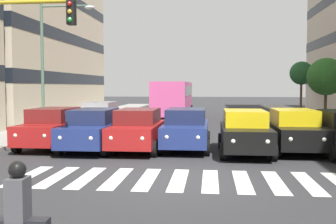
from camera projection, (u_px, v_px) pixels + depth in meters
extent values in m
plane|color=#2D2D30|center=(179.00, 180.00, 11.41)|extent=(180.00, 180.00, 0.00)
cube|color=beige|center=(10.00, 0.00, 33.67)|extent=(10.54, 20.25, 19.86)
cube|color=black|center=(12.00, 79.00, 34.10)|extent=(10.58, 20.29, 0.90)
cube|color=black|center=(11.00, 40.00, 33.88)|extent=(10.58, 20.29, 0.90)
cube|color=black|center=(10.00, 0.00, 33.67)|extent=(10.58, 20.29, 0.90)
cube|color=silver|center=(308.00, 183.00, 11.03)|extent=(0.45, 2.80, 0.01)
cube|color=silver|center=(275.00, 182.00, 11.13)|extent=(0.45, 2.80, 0.01)
cube|color=silver|center=(242.00, 181.00, 11.22)|extent=(0.45, 2.80, 0.01)
cube|color=silver|center=(210.00, 180.00, 11.32)|extent=(0.45, 2.80, 0.01)
cube|color=silver|center=(179.00, 180.00, 11.41)|extent=(0.45, 2.80, 0.01)
cube|color=silver|center=(148.00, 179.00, 11.51)|extent=(0.45, 2.80, 0.01)
cube|color=silver|center=(117.00, 178.00, 11.60)|extent=(0.45, 2.80, 0.01)
cube|color=silver|center=(87.00, 177.00, 11.70)|extent=(0.45, 2.80, 0.01)
cube|color=silver|center=(57.00, 177.00, 11.79)|extent=(0.45, 2.80, 0.01)
cube|color=silver|center=(28.00, 176.00, 11.89)|extent=(0.45, 2.80, 0.01)
cylinder|color=black|center=(333.00, 153.00, 14.04)|extent=(0.22, 0.64, 0.64)
cylinder|color=black|center=(312.00, 142.00, 16.92)|extent=(0.22, 0.64, 0.64)
cube|color=black|center=(294.00, 134.00, 16.25)|extent=(1.80, 4.40, 0.80)
cube|color=yellow|center=(294.00, 117.00, 16.40)|extent=(1.58, 2.46, 0.60)
cylinder|color=black|center=(327.00, 150.00, 14.74)|extent=(0.22, 0.64, 0.64)
cylinder|color=black|center=(277.00, 149.00, 14.93)|extent=(0.22, 0.64, 0.64)
cylinder|color=black|center=(308.00, 140.00, 17.62)|extent=(0.22, 0.64, 0.64)
cylinder|color=black|center=(267.00, 139.00, 17.81)|extent=(0.22, 0.64, 0.64)
sphere|color=white|center=(324.00, 139.00, 14.05)|extent=(0.18, 0.18, 0.18)
sphere|color=white|center=(290.00, 139.00, 14.17)|extent=(0.18, 0.18, 0.18)
cube|color=black|center=(245.00, 136.00, 15.72)|extent=(1.80, 4.40, 0.80)
cube|color=yellow|center=(245.00, 118.00, 15.88)|extent=(1.58, 2.46, 0.60)
cylinder|color=black|center=(274.00, 152.00, 14.21)|extent=(0.22, 0.64, 0.64)
cylinder|color=black|center=(223.00, 151.00, 14.40)|extent=(0.22, 0.64, 0.64)
cylinder|color=black|center=(263.00, 141.00, 17.10)|extent=(0.22, 0.64, 0.64)
cylinder|color=black|center=(221.00, 141.00, 17.29)|extent=(0.22, 0.64, 0.64)
sphere|color=white|center=(267.00, 142.00, 13.52)|extent=(0.18, 0.18, 0.18)
sphere|color=white|center=(233.00, 141.00, 13.65)|extent=(0.18, 0.18, 0.18)
cube|color=navy|center=(186.00, 133.00, 16.82)|extent=(1.80, 4.40, 0.80)
cube|color=#1D2547|center=(186.00, 116.00, 16.97)|extent=(1.58, 2.46, 0.60)
cylinder|color=black|center=(207.00, 148.00, 15.31)|extent=(0.22, 0.64, 0.64)
cylinder|color=black|center=(160.00, 147.00, 15.50)|extent=(0.22, 0.64, 0.64)
cylinder|color=black|center=(208.00, 138.00, 18.19)|extent=(0.22, 0.64, 0.64)
cylinder|color=black|center=(168.00, 137.00, 18.38)|extent=(0.22, 0.64, 0.64)
sphere|color=white|center=(198.00, 137.00, 14.62)|extent=(0.18, 0.18, 0.18)
sphere|color=white|center=(167.00, 137.00, 14.74)|extent=(0.18, 0.18, 0.18)
cube|color=maroon|center=(138.00, 133.00, 16.55)|extent=(1.80, 4.40, 0.80)
cube|color=maroon|center=(138.00, 116.00, 16.70)|extent=(1.58, 2.46, 0.60)
cylinder|color=black|center=(154.00, 149.00, 15.04)|extent=(0.22, 0.64, 0.64)
cylinder|color=black|center=(107.00, 148.00, 15.23)|extent=(0.22, 0.64, 0.64)
cylinder|color=black|center=(163.00, 139.00, 17.92)|extent=(0.22, 0.64, 0.64)
cylinder|color=black|center=(124.00, 138.00, 18.11)|extent=(0.22, 0.64, 0.64)
sphere|color=white|center=(142.00, 138.00, 14.35)|extent=(0.18, 0.18, 0.18)
sphere|color=white|center=(111.00, 138.00, 14.47)|extent=(0.18, 0.18, 0.18)
cube|color=navy|center=(93.00, 133.00, 16.62)|extent=(1.80, 4.40, 0.80)
cube|color=#1D2547|center=(94.00, 116.00, 16.77)|extent=(1.58, 2.46, 0.60)
cylinder|color=black|center=(105.00, 148.00, 15.11)|extent=(0.22, 0.64, 0.64)
cylinder|color=black|center=(59.00, 148.00, 15.30)|extent=(0.22, 0.64, 0.64)
cylinder|color=black|center=(122.00, 138.00, 17.99)|extent=(0.22, 0.64, 0.64)
cylinder|color=black|center=(83.00, 138.00, 18.18)|extent=(0.22, 0.64, 0.64)
sphere|color=white|center=(91.00, 138.00, 14.42)|extent=(0.18, 0.18, 0.18)
sphere|color=white|center=(60.00, 138.00, 14.54)|extent=(0.18, 0.18, 0.18)
cube|color=maroon|center=(52.00, 131.00, 17.31)|extent=(1.80, 4.40, 0.80)
cube|color=maroon|center=(54.00, 115.00, 17.46)|extent=(1.58, 2.46, 0.60)
cylinder|color=black|center=(60.00, 146.00, 15.80)|extent=(0.22, 0.64, 0.64)
cylinder|color=black|center=(17.00, 145.00, 15.99)|extent=(0.22, 0.64, 0.64)
cylinder|color=black|center=(83.00, 137.00, 18.68)|extent=(0.22, 0.64, 0.64)
cylinder|color=black|center=(46.00, 136.00, 18.87)|extent=(0.22, 0.64, 0.64)
sphere|color=white|center=(45.00, 136.00, 15.11)|extent=(0.18, 0.18, 0.18)
sphere|color=white|center=(16.00, 135.00, 15.23)|extent=(0.18, 0.18, 0.18)
cube|color=silver|center=(100.00, 119.00, 24.15)|extent=(1.80, 4.40, 0.80)
cube|color=gray|center=(101.00, 107.00, 24.30)|extent=(1.58, 2.46, 0.60)
cylinder|color=black|center=(108.00, 128.00, 22.64)|extent=(0.22, 0.64, 0.64)
cylinder|color=black|center=(78.00, 127.00, 22.83)|extent=(0.22, 0.64, 0.64)
cylinder|color=black|center=(120.00, 123.00, 25.52)|extent=(0.22, 0.64, 0.64)
cylinder|color=black|center=(92.00, 123.00, 25.71)|extent=(0.22, 0.64, 0.64)
sphere|color=white|center=(99.00, 120.00, 21.95)|extent=(0.18, 0.18, 0.18)
sphere|color=white|center=(79.00, 120.00, 22.07)|extent=(0.18, 0.18, 0.18)
cube|color=#DB5193|center=(174.00, 97.00, 32.87)|extent=(2.50, 10.50, 2.50)
cube|color=black|center=(174.00, 91.00, 32.84)|extent=(2.52, 9.87, 0.80)
cylinder|color=black|center=(186.00, 116.00, 29.18)|extent=(0.28, 1.00, 1.00)
cylinder|color=black|center=(152.00, 116.00, 29.44)|extent=(0.28, 1.00, 1.00)
cylinder|color=black|center=(191.00, 110.00, 35.95)|extent=(0.28, 1.00, 1.00)
cylinder|color=black|center=(163.00, 110.00, 36.21)|extent=(0.28, 1.00, 1.00)
cube|color=#4C4C51|center=(18.00, 199.00, 5.93)|extent=(0.30, 0.38, 0.64)
sphere|color=black|center=(17.00, 170.00, 5.90)|extent=(0.26, 0.26, 0.26)
cylinder|color=#AD991E|center=(12.00, 2.00, 12.53)|extent=(3.83, 0.12, 0.12)
cube|color=black|center=(71.00, 13.00, 12.35)|extent=(0.24, 0.28, 0.76)
sphere|color=red|center=(70.00, 4.00, 12.19)|extent=(0.14, 0.14, 0.14)
sphere|color=orange|center=(70.00, 12.00, 12.21)|extent=(0.14, 0.14, 0.14)
sphere|color=green|center=(70.00, 20.00, 12.22)|extent=(0.14, 0.14, 0.14)
cylinder|color=#4C6B56|center=(42.00, 69.00, 21.79)|extent=(0.16, 0.16, 6.97)
cylinder|color=#4C6B56|center=(65.00, 6.00, 21.43)|extent=(2.68, 0.10, 0.10)
ellipsoid|color=#B7BCC1|center=(90.00, 7.00, 21.30)|extent=(0.56, 0.28, 0.20)
cylinder|color=#513823|center=(325.00, 105.00, 28.24)|extent=(0.20, 0.20, 2.41)
sphere|color=#2D6B28|center=(326.00, 77.00, 28.11)|extent=(2.64, 2.64, 2.64)
cylinder|color=#513823|center=(301.00, 97.00, 36.01)|extent=(0.20, 0.20, 3.07)
sphere|color=#235B2D|center=(302.00, 73.00, 35.87)|extent=(2.09, 2.09, 2.09)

